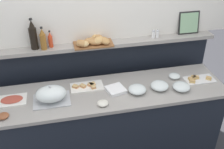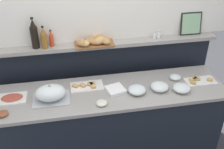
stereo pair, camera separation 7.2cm
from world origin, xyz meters
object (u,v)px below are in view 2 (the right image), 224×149
object	(u,v)px
serving_cloche	(50,93)
bread_basket	(94,41)
condiment_bowl_teal	(3,114)
glass_bowl_extra	(175,77)
hot_sauce_bottle	(51,39)
wine_bottle_dark	(34,34)
sandwich_platter_front	(87,86)
napkin_stack	(115,90)
glass_bowl_medium	(137,90)
salt_shaker	(155,35)
glass_bowl_small	(182,88)
pepper_shaker	(159,34)
framed_picture	(191,24)
sandwich_platter_rear	(199,81)
cold_cuts_platter	(12,98)
vinegar_bottle_amber	(44,39)
glass_bowl_large	(159,87)
condiment_bowl_cream	(102,103)

from	to	relation	value
serving_cloche	bread_basket	world-z (taller)	bread_basket
condiment_bowl_teal	glass_bowl_extra	bearing A→B (deg)	9.30
hot_sauce_bottle	wine_bottle_dark	bearing A→B (deg)	-177.91
sandwich_platter_front	serving_cloche	world-z (taller)	serving_cloche
napkin_stack	glass_bowl_medium	bearing A→B (deg)	-17.74
glass_bowl_medium	salt_shaker	world-z (taller)	salt_shaker
glass_bowl_small	pepper_shaker	size ratio (longest dim) A/B	1.98
serving_cloche	framed_picture	world-z (taller)	framed_picture
sandwich_platter_rear	condiment_bowl_teal	bearing A→B (deg)	-174.50
sandwich_platter_front	serving_cloche	size ratio (longest dim) A/B	0.96
cold_cuts_platter	napkin_stack	size ratio (longest dim) A/B	1.57
glass_bowl_small	napkin_stack	size ratio (longest dim) A/B	1.01
sandwich_platter_front	salt_shaker	xyz separation A→B (m)	(0.78, 0.29, 0.37)
sandwich_platter_rear	condiment_bowl_teal	distance (m)	1.93
glass_bowl_extra	bread_basket	distance (m)	0.93
wine_bottle_dark	pepper_shaker	distance (m)	1.29
wine_bottle_dark	vinegar_bottle_amber	distance (m)	0.10
glass_bowl_medium	glass_bowl_extra	size ratio (longest dim) A/B	1.45
cold_cuts_platter	glass_bowl_small	xyz separation A→B (m)	(1.62, -0.17, 0.02)
vinegar_bottle_amber	hot_sauce_bottle	distance (m)	0.08
serving_cloche	hot_sauce_bottle	bearing A→B (deg)	84.19
glass_bowl_large	condiment_bowl_teal	bearing A→B (deg)	-175.14
condiment_bowl_teal	framed_picture	world-z (taller)	framed_picture
cold_cuts_platter	vinegar_bottle_amber	size ratio (longest dim) A/B	1.13
wine_bottle_dark	salt_shaker	world-z (taller)	wine_bottle_dark
condiment_bowl_cream	hot_sauce_bottle	distance (m)	0.84
condiment_bowl_cream	bread_basket	size ratio (longest dim) A/B	0.26
glass_bowl_medium	glass_bowl_small	bearing A→B (deg)	-6.25
wine_bottle_dark	bread_basket	world-z (taller)	wine_bottle_dark
serving_cloche	glass_bowl_small	bearing A→B (deg)	-4.00
sandwich_platter_front	condiment_bowl_cream	distance (m)	0.33
glass_bowl_medium	condiment_bowl_teal	xyz separation A→B (m)	(-1.23, -0.11, -0.01)
cold_cuts_platter	salt_shaker	distance (m)	1.58
sandwich_platter_front	sandwich_platter_rear	bearing A→B (deg)	-5.84
hot_sauce_bottle	napkin_stack	bearing A→B (deg)	-36.78
condiment_bowl_teal	napkin_stack	size ratio (longest dim) A/B	0.57
glass_bowl_extra	condiment_bowl_cream	bearing A→B (deg)	-160.82
bread_basket	glass_bowl_large	bearing A→B (deg)	-37.11
sandwich_platter_rear	salt_shaker	xyz separation A→B (m)	(-0.38, 0.41, 0.37)
condiment_bowl_teal	wine_bottle_dark	world-z (taller)	wine_bottle_dark
glass_bowl_medium	glass_bowl_small	size ratio (longest dim) A/B	1.02
serving_cloche	condiment_bowl_teal	world-z (taller)	serving_cloche
hot_sauce_bottle	condiment_bowl_cream	bearing A→B (deg)	-56.30
glass_bowl_small	framed_picture	bearing A→B (deg)	63.34
sandwich_platter_front	glass_bowl_large	world-z (taller)	glass_bowl_large
glass_bowl_extra	framed_picture	world-z (taller)	framed_picture
sandwich_platter_rear	hot_sauce_bottle	size ratio (longest dim) A/B	1.77
serving_cloche	condiment_bowl_cream	bearing A→B (deg)	-19.46
condiment_bowl_cream	wine_bottle_dark	size ratio (longest dim) A/B	0.33
condiment_bowl_teal	hot_sauce_bottle	bearing A→B (deg)	52.63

